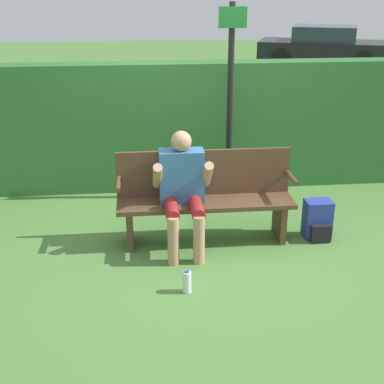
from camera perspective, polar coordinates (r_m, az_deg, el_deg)
ground_plane at (r=5.55m, az=1.44°, el=-5.21°), size 40.00×40.00×0.00m
hedge_back at (r=6.79m, az=-0.23°, el=7.03°), size 12.00×0.36×1.59m
park_bench at (r=5.42m, az=1.40°, el=-0.40°), size 1.78×0.41×0.92m
person_seated at (r=5.21m, az=-1.03°, el=0.66°), size 0.57×0.65×1.17m
backpack at (r=5.70m, az=13.26°, el=-2.96°), size 0.27×0.27×0.40m
water_bottle at (r=4.65m, az=-0.54°, el=-9.55°), size 0.08×0.08×0.21m
signpost at (r=6.30m, az=4.10°, el=10.32°), size 0.31×0.09×2.30m
parked_car at (r=17.54m, az=13.84°, el=14.76°), size 4.21×2.97×1.23m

